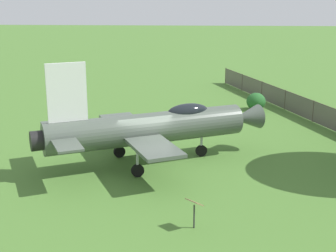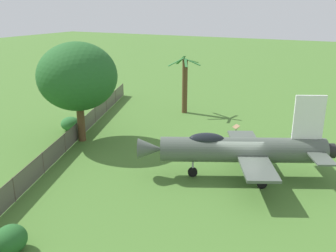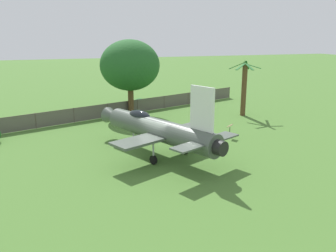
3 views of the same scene
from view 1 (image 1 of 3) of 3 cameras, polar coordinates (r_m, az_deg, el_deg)
The scene contains 4 objects.
ground_plane at distance 24.17m, azimuth -2.47°, elevation -4.48°, with size 200.00×200.00×0.00m, color #47722D.
display_jet at distance 23.70m, azimuth -1.72°, elevation -0.09°, with size 11.46×8.11×5.27m.
shrub_by_tree at distance 35.43m, azimuth 10.39°, elevation 2.88°, with size 1.38×1.43×1.25m.
info_plaque at distance 17.60m, azimuth 3.13°, elevation -9.48°, with size 0.71×0.70×1.14m.
Camera 1 is at (-2.31, 22.57, 8.34)m, focal length 51.46 mm.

